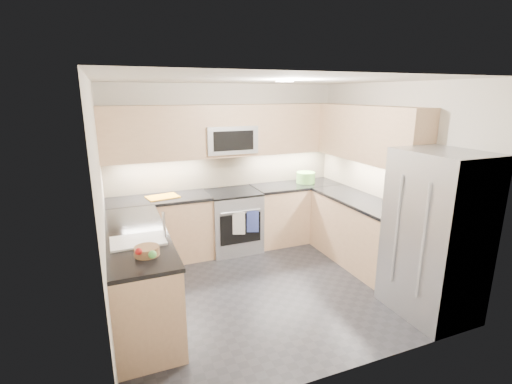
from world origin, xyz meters
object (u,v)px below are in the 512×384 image
microwave (229,139)px  gas_range (233,221)px  utensil_bowl (306,177)px  cutting_board (163,197)px  refrigerator (435,235)px  fruit_basket (147,251)px

microwave → gas_range: bearing=-90.0°
gas_range → utensil_bowl: (1.28, 0.06, 0.57)m
gas_range → utensil_bowl: size_ratio=2.99×
utensil_bowl → cutting_board: 2.31m
refrigerator → cutting_board: bearing=135.3°
gas_range → refrigerator: bearing=-59.1°
microwave → cutting_board: (-1.03, -0.09, -0.75)m
utensil_bowl → fruit_basket: size_ratio=1.36×
refrigerator → microwave: bearing=119.6°
refrigerator → cutting_board: 3.49m
microwave → refrigerator: microwave is taller
microwave → cutting_board: size_ratio=1.79×
gas_range → microwave: bearing=90.0°
microwave → cutting_board: microwave is taller
microwave → fruit_basket: microwave is taller
gas_range → refrigerator: (1.45, -2.43, 0.45)m
cutting_board → fruit_basket: bearing=-102.4°
microwave → fruit_basket: size_ratio=3.39×
utensil_bowl → gas_range: bearing=-177.5°
gas_range → refrigerator: size_ratio=0.51×
refrigerator → gas_range: bearing=120.9°
gas_range → utensil_bowl: utensil_bowl is taller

